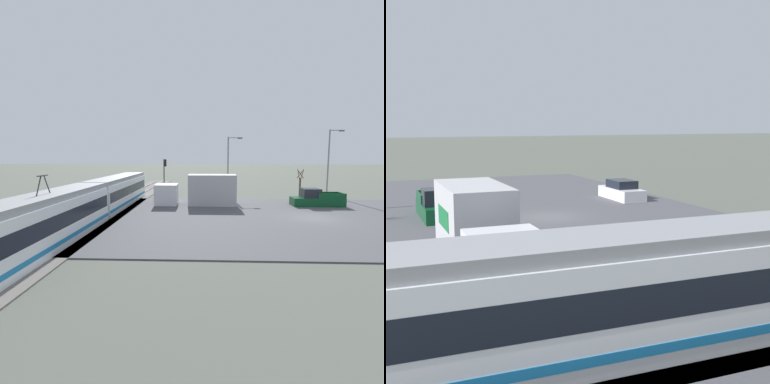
# 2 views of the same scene
# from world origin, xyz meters

# --- Properties ---
(ground_plane) EXTENTS (320.00, 320.00, 0.00)m
(ground_plane) POSITION_xyz_m (0.00, 0.00, 0.00)
(ground_plane) COLOR #565B51
(road_surface) EXTENTS (22.31, 49.03, 0.08)m
(road_surface) POSITION_xyz_m (0.00, 0.00, 0.04)
(road_surface) COLOR #4C4C51
(road_surface) RESTS_ON ground
(rail_bed) EXTENTS (74.66, 4.40, 0.22)m
(rail_bed) POSITION_xyz_m (0.00, 19.16, 0.05)
(rail_bed) COLOR slate
(rail_bed) RESTS_ON ground
(box_truck) EXTENTS (2.54, 8.84, 3.35)m
(box_truck) POSITION_xyz_m (6.46, 10.08, 1.63)
(box_truck) COLOR silver
(box_truck) RESTS_ON ground
(pickup_truck) EXTENTS (2.01, 5.43, 1.88)m
(pickup_truck) POSITION_xyz_m (6.42, -2.44, 0.79)
(pickup_truck) COLOR #0C4723
(pickup_truck) RESTS_ON ground
(sedan_car_0) EXTENTS (1.87, 4.53, 1.47)m
(sedan_car_0) POSITION_xyz_m (-7.79, -5.10, 0.68)
(sedan_car_0) COLOR silver
(sedan_car_0) RESTS_ON ground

